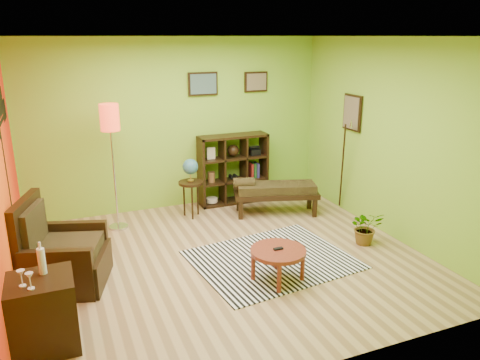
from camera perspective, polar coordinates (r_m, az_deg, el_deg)
name	(u,v)px	position (r m, az deg, el deg)	size (l,w,h in m)	color
ground	(226,260)	(6.21, -1.68, -9.67)	(5.00, 5.00, 0.00)	tan
room_shell	(217,124)	(5.61, -2.78, 6.85)	(5.04, 4.54, 2.82)	#84BD30
zebra_rug	(272,259)	(6.21, 3.93, -9.65)	(1.97, 1.61, 0.01)	white
coffee_table	(278,254)	(5.59, 4.67, -8.96)	(0.66, 0.66, 0.43)	maroon
armchair	(61,259)	(5.89, -21.02, -8.96)	(1.10, 1.09, 1.07)	black
side_cabinet	(42,313)	(4.84, -22.94, -14.73)	(0.60, 0.55, 1.02)	black
floor_lamp	(110,129)	(6.97, -15.51, 6.01)	(0.28, 0.28, 1.89)	silver
globe_table	(191,173)	(7.41, -6.05, 0.81)	(0.39, 0.39, 0.96)	black
cube_shelf	(234,169)	(8.07, -0.74, 1.34)	(1.20, 0.35, 1.20)	black
bench	(274,190)	(7.61, 4.16, -1.27)	(1.44, 0.87, 0.63)	black
potted_plant	(366,231)	(6.81, 15.06, -5.99)	(0.44, 0.49, 0.38)	#26661E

